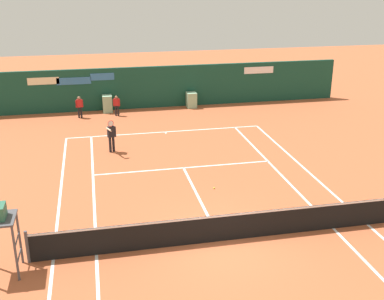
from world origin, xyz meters
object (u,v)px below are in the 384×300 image
ball_kid_centre_post (117,104)px  ball_kid_left_post (79,106)px  player_on_baseline (111,134)px  tennis_ball_near_service_line (214,188)px

ball_kid_centre_post → ball_kid_left_post: size_ratio=0.95×
player_on_baseline → tennis_ball_near_service_line: size_ratio=25.95×
ball_kid_left_post → tennis_ball_near_service_line: size_ratio=19.41×
tennis_ball_near_service_line → ball_kid_left_post: bearing=115.0°
ball_kid_left_post → ball_kid_centre_post: bearing=170.6°
player_on_baseline → ball_kid_centre_post: player_on_baseline is taller
ball_kid_left_post → tennis_ball_near_service_line: 12.75m
ball_kid_centre_post → ball_kid_left_post: bearing=10.3°
player_on_baseline → ball_kid_left_post: size_ratio=1.34×
ball_kid_left_post → tennis_ball_near_service_line: (5.38, -11.53, -0.73)m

